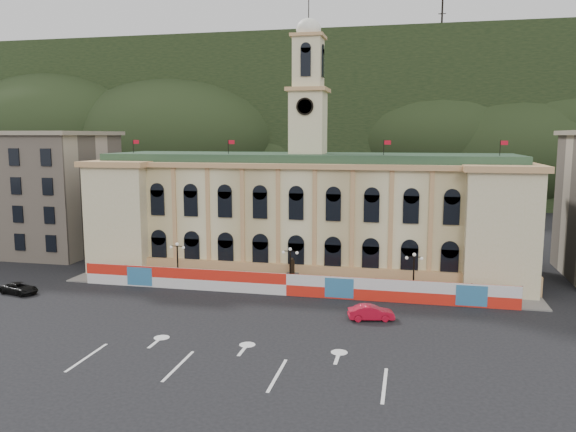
% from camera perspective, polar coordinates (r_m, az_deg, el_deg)
% --- Properties ---
extents(ground, '(260.00, 260.00, 0.00)m').
position_cam_1_polar(ground, '(50.38, -3.99, -12.71)').
color(ground, black).
rests_on(ground, ground).
extents(lane_markings, '(26.00, 10.00, 0.02)m').
position_cam_1_polar(lane_markings, '(45.95, -5.81, -14.85)').
color(lane_markings, white).
rests_on(lane_markings, ground).
extents(hill_ridge, '(230.00, 80.00, 64.00)m').
position_cam_1_polar(hill_ridge, '(167.64, 7.97, 8.62)').
color(hill_ridge, black).
rests_on(hill_ridge, ground).
extents(city_hall, '(56.20, 17.60, 37.10)m').
position_cam_1_polar(city_hall, '(74.66, 1.96, 0.40)').
color(city_hall, beige).
rests_on(city_hall, ground).
extents(side_building_left, '(21.00, 17.00, 18.60)m').
position_cam_1_polar(side_building_left, '(95.11, -24.04, 2.27)').
color(side_building_left, tan).
rests_on(side_building_left, ground).
extents(hoarding_fence, '(50.00, 0.44, 2.50)m').
position_cam_1_polar(hoarding_fence, '(63.87, -0.10, -6.98)').
color(hoarding_fence, red).
rests_on(hoarding_fence, ground).
extents(pavement, '(56.00, 5.50, 0.16)m').
position_cam_1_polar(pavement, '(66.72, 0.36, -7.36)').
color(pavement, slate).
rests_on(pavement, ground).
extents(statue, '(1.40, 1.40, 3.72)m').
position_cam_1_polar(statue, '(66.67, 0.41, -6.39)').
color(statue, '#595651').
rests_on(statue, ground).
extents(lamp_left, '(1.96, 0.44, 5.15)m').
position_cam_1_polar(lamp_left, '(69.52, -11.16, -4.34)').
color(lamp_left, black).
rests_on(lamp_left, ground).
extents(lamp_center, '(1.96, 0.44, 5.15)m').
position_cam_1_polar(lamp_center, '(65.27, 0.22, -5.00)').
color(lamp_center, black).
rests_on(lamp_center, ground).
extents(lamp_right, '(1.96, 0.44, 5.15)m').
position_cam_1_polar(lamp_right, '(63.86, 12.65, -5.50)').
color(lamp_right, black).
rests_on(lamp_right, ground).
extents(red_sedan, '(3.56, 5.19, 1.48)m').
position_cam_1_polar(red_sedan, '(56.38, 8.44, -9.69)').
color(red_sedan, red).
rests_on(red_sedan, ground).
extents(black_suv, '(4.02, 5.45, 1.27)m').
position_cam_1_polar(black_suv, '(71.56, -25.64, -6.65)').
color(black_suv, black).
rests_on(black_suv, ground).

